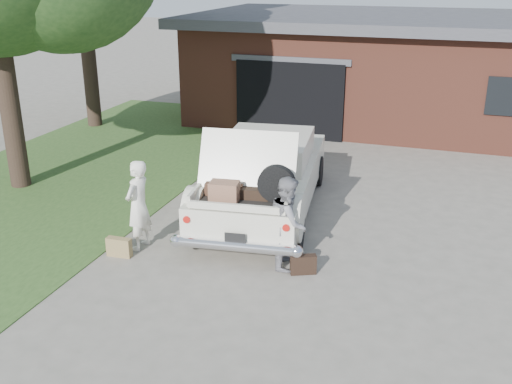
% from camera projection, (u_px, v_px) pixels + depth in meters
% --- Properties ---
extents(ground, '(90.00, 90.00, 0.00)m').
position_uv_depth(ground, '(245.00, 264.00, 10.18)').
color(ground, gray).
rests_on(ground, ground).
extents(grass_strip, '(6.00, 16.00, 0.02)m').
position_uv_depth(grass_strip, '(73.00, 175.00, 14.49)').
color(grass_strip, '#2D4C1E').
rests_on(grass_strip, ground).
extents(house, '(12.80, 7.80, 3.30)m').
position_uv_depth(house, '(392.00, 67.00, 19.44)').
color(house, brown).
rests_on(house, ground).
extents(sedan, '(2.67, 5.48, 2.08)m').
position_uv_depth(sedan, '(264.00, 175.00, 12.14)').
color(sedan, silver).
rests_on(sedan, ground).
extents(woman_left, '(0.44, 0.63, 1.64)m').
position_uv_depth(woman_left, '(138.00, 205.00, 10.51)').
color(woman_left, white).
rests_on(woman_left, ground).
extents(woman_right, '(0.77, 0.89, 1.57)m').
position_uv_depth(woman_right, '(288.00, 222.00, 9.90)').
color(woman_right, gray).
rests_on(woman_right, ground).
extents(suitcase_left, '(0.45, 0.16, 0.34)m').
position_uv_depth(suitcase_left, '(119.00, 247.00, 10.41)').
color(suitcase_left, '#9B824F').
rests_on(suitcase_left, ground).
extents(suitcase_right, '(0.44, 0.30, 0.33)m').
position_uv_depth(suitcase_right, '(303.00, 265.00, 9.82)').
color(suitcase_right, black).
rests_on(suitcase_right, ground).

